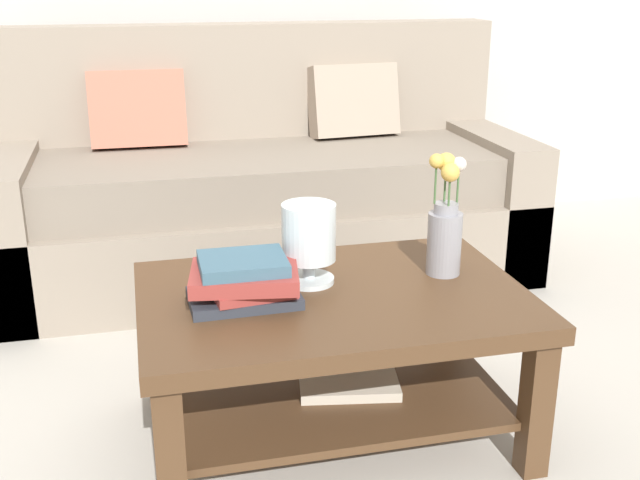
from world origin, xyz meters
name	(u,v)px	position (x,y,z in m)	size (l,w,h in m)	color
ground_plane	(318,365)	(0.00, 0.00, 0.00)	(10.00, 10.00, 0.00)	#B7B2A8
couch	(262,191)	(-0.02, 0.95, 0.36)	(2.26, 0.90, 1.06)	gray
coffee_table	(333,332)	(-0.06, -0.41, 0.32)	(1.06, 0.72, 0.45)	#4C331E
book_stack_main	(245,281)	(-0.30, -0.43, 0.51)	(0.31, 0.25, 0.13)	#2D333D
glass_hurricane_vase	(309,237)	(-0.11, -0.33, 0.58)	(0.15, 0.15, 0.23)	silver
flower_pitcher	(445,227)	(0.29, -0.35, 0.59)	(0.11, 0.10, 0.36)	gray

